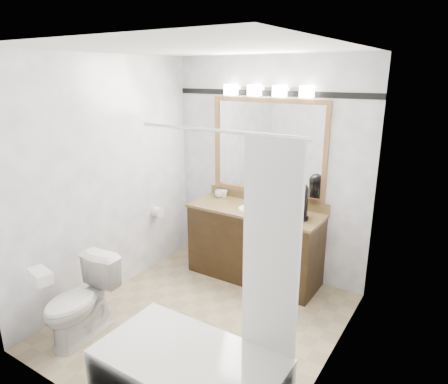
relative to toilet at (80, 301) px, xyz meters
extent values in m
cube|color=tan|center=(0.79, 0.79, -0.36)|extent=(2.40, 2.60, 0.01)
cube|color=white|center=(0.79, 0.79, 2.15)|extent=(2.40, 2.60, 0.01)
cube|color=white|center=(0.79, 2.09, 0.89)|extent=(2.40, 0.01, 2.50)
cube|color=white|center=(0.79, -0.52, 0.89)|extent=(2.40, 0.01, 2.50)
cube|color=white|center=(-0.42, 0.79, 0.89)|extent=(0.01, 2.60, 2.50)
cube|color=white|center=(1.99, 0.79, 0.89)|extent=(0.01, 2.60, 2.50)
cube|color=black|center=(0.79, 1.80, 0.05)|extent=(1.50, 0.55, 0.82)
cube|color=olive|center=(0.79, 1.80, 0.48)|extent=(1.53, 0.58, 0.03)
cube|color=olive|center=(0.79, 2.07, 0.54)|extent=(1.53, 0.03, 0.10)
ellipsoid|color=white|center=(0.79, 1.80, 0.46)|extent=(0.44, 0.34, 0.14)
cube|color=#9B6D46|center=(0.79, 2.07, 1.67)|extent=(1.40, 0.04, 0.05)
cube|color=#9B6D46|center=(0.79, 2.07, 0.62)|extent=(1.40, 0.04, 0.05)
cube|color=#9B6D46|center=(0.11, 2.07, 1.14)|extent=(0.05, 0.04, 1.00)
cube|color=#9B6D46|center=(1.46, 2.07, 1.14)|extent=(0.05, 0.04, 1.00)
cube|color=white|center=(0.79, 2.07, 1.14)|extent=(1.30, 0.01, 1.00)
cube|color=silver|center=(0.79, 2.06, 1.79)|extent=(0.90, 0.05, 0.03)
cube|color=white|center=(0.34, 2.01, 1.77)|extent=(0.12, 0.12, 0.12)
cube|color=white|center=(0.64, 2.01, 1.77)|extent=(0.12, 0.12, 0.12)
cube|color=white|center=(0.94, 2.01, 1.77)|extent=(0.12, 0.12, 0.12)
cube|color=white|center=(1.24, 2.01, 1.77)|extent=(0.12, 0.12, 0.12)
cube|color=black|center=(0.79, 2.08, 1.74)|extent=(2.40, 0.01, 0.06)
cube|color=white|center=(1.32, -0.13, -0.13)|extent=(1.30, 0.72, 0.45)
cylinder|color=silver|center=(1.32, 0.25, 1.59)|extent=(1.30, 0.02, 0.02)
cube|color=white|center=(1.74, 0.24, 0.82)|extent=(0.40, 0.04, 1.55)
cylinder|color=white|center=(-0.35, 1.45, 0.34)|extent=(0.11, 0.12, 0.12)
imported|color=white|center=(0.00, 0.00, 0.00)|extent=(0.45, 0.73, 0.72)
cube|color=white|center=(0.00, -0.33, 0.41)|extent=(0.25, 0.17, 0.09)
cylinder|color=black|center=(1.33, 1.78, 0.50)|extent=(0.19, 0.19, 0.02)
cylinder|color=black|center=(1.30, 1.84, 0.64)|extent=(0.16, 0.16, 0.28)
sphere|color=black|center=(1.30, 1.84, 0.78)|extent=(0.17, 0.17, 0.17)
cube|color=black|center=(1.33, 1.76, 0.73)|extent=(0.14, 0.14, 0.05)
cylinder|color=silver|center=(1.33, 1.76, 0.53)|extent=(0.06, 0.06, 0.06)
imported|color=white|center=(0.21, 1.96, 0.53)|extent=(0.14, 0.14, 0.09)
imported|color=white|center=(0.25, 1.99, 0.53)|extent=(0.11, 0.11, 0.09)
imported|color=white|center=(0.66, 2.01, 0.54)|extent=(0.05, 0.06, 0.10)
cube|color=beige|center=(0.89, 1.92, 0.50)|extent=(0.08, 0.05, 0.03)
camera|label=1|loc=(2.76, -1.95, 1.96)|focal=32.00mm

